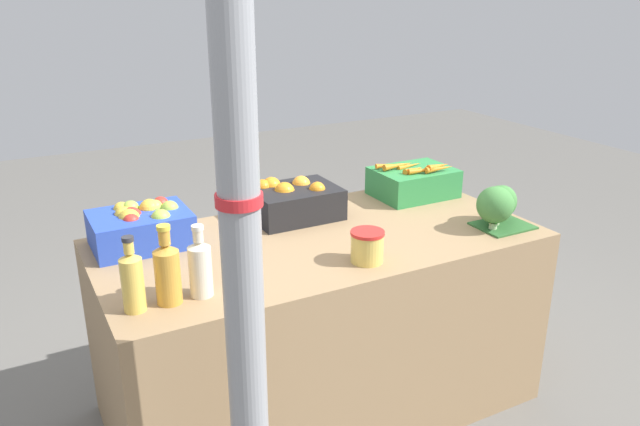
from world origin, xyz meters
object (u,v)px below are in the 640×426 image
at_px(support_pole, 241,241).
at_px(broccoli_pile, 498,204).
at_px(orange_crate, 293,200).
at_px(juice_bottle_golden, 132,280).
at_px(pickle_jar, 367,246).
at_px(carrot_crate, 413,181).
at_px(juice_bottle_amber, 167,271).
at_px(juice_bottle_cloudy, 200,267).
at_px(apple_crate, 141,225).

height_order(support_pole, broccoli_pile, support_pole).
bearing_deg(orange_crate, broccoli_pile, -35.18).
xyz_separation_m(juice_bottle_golden, pickle_jar, (0.81, -0.03, -0.04)).
height_order(carrot_crate, juice_bottle_amber, juice_bottle_amber).
distance_m(carrot_crate, broccoli_pile, 0.48).
distance_m(juice_bottle_cloudy, pickle_jar, 0.60).
relative_size(carrot_crate, juice_bottle_golden, 1.49).
xyz_separation_m(broccoli_pile, pickle_jar, (-0.65, -0.05, -0.03)).
xyz_separation_m(orange_crate, juice_bottle_cloudy, (-0.57, -0.50, 0.03)).
bearing_deg(pickle_jar, carrot_crate, 41.97).
distance_m(broccoli_pile, juice_bottle_golden, 1.46).
distance_m(support_pole, juice_bottle_amber, 0.47).
height_order(apple_crate, broccoli_pile, broccoli_pile).
height_order(apple_crate, juice_bottle_golden, juice_bottle_golden).
bearing_deg(carrot_crate, broccoli_pile, -81.59).
bearing_deg(juice_bottle_golden, support_pole, -63.48).
relative_size(carrot_crate, broccoli_pile, 1.44).
height_order(orange_crate, broccoli_pile, broccoli_pile).
xyz_separation_m(apple_crate, pickle_jar, (0.67, -0.53, -0.02)).
bearing_deg(juice_bottle_cloudy, broccoli_pile, 0.86).
height_order(support_pole, orange_crate, support_pole).
bearing_deg(carrot_crate, orange_crate, 179.27).
height_order(orange_crate, pickle_jar, orange_crate).
xyz_separation_m(orange_crate, broccoli_pile, (0.69, -0.48, 0.02)).
xyz_separation_m(carrot_crate, juice_bottle_amber, (-1.28, -0.49, 0.04)).
relative_size(support_pole, broccoli_pile, 8.88).
bearing_deg(pickle_jar, broccoli_pile, 4.24).
bearing_deg(juice_bottle_cloudy, support_pole, -91.30).
bearing_deg(orange_crate, juice_bottle_cloudy, -138.38).
bearing_deg(broccoli_pile, orange_crate, 144.82).
distance_m(carrot_crate, pickle_jar, 0.78).
bearing_deg(juice_bottle_golden, broccoli_pile, 0.74).
distance_m(support_pole, carrot_crate, 1.51).
bearing_deg(apple_crate, carrot_crate, -0.26).
xyz_separation_m(broccoli_pile, juice_bottle_golden, (-1.46, -0.02, 0.01)).
height_order(carrot_crate, pickle_jar, carrot_crate).
xyz_separation_m(juice_bottle_amber, juice_bottle_cloudy, (0.10, 0.00, -0.01)).
xyz_separation_m(orange_crate, pickle_jar, (0.03, -0.53, -0.02)).
bearing_deg(broccoli_pile, juice_bottle_amber, -179.20).
bearing_deg(apple_crate, orange_crate, 0.19).
distance_m(juice_bottle_golden, juice_bottle_cloudy, 0.21).
bearing_deg(juice_bottle_amber, juice_bottle_golden, 180.00).
bearing_deg(juice_bottle_amber, orange_crate, 36.92).
bearing_deg(broccoli_pile, juice_bottle_cloudy, -179.14).
height_order(support_pole, juice_bottle_amber, support_pole).
distance_m(apple_crate, pickle_jar, 0.85).
height_order(orange_crate, juice_bottle_golden, juice_bottle_golden).
distance_m(support_pole, orange_crate, 1.10).
bearing_deg(apple_crate, pickle_jar, -38.44).
relative_size(apple_crate, pickle_jar, 2.95).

